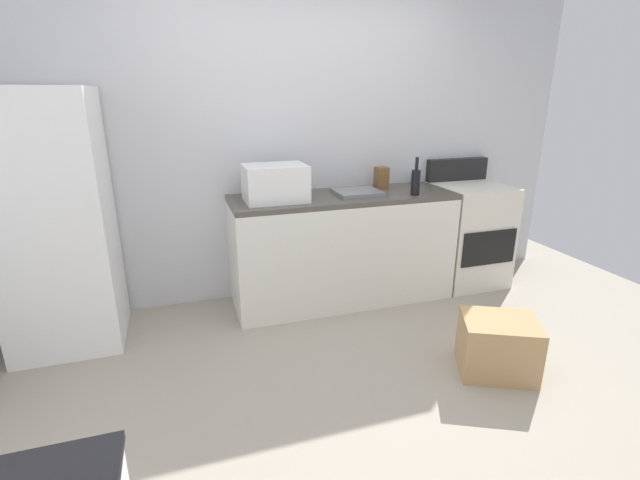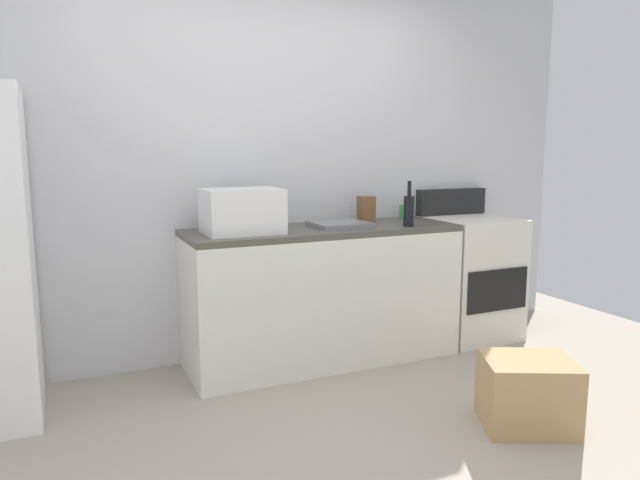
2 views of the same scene
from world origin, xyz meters
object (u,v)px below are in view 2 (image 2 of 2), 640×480
object	(u,v)px
coffee_mug	(405,212)
cardboard_box_large	(527,393)
microwave	(242,211)
stove_oven	(469,275)
knife_block	(366,209)
wine_bottle	(409,210)

from	to	relation	value
coffee_mug	cardboard_box_large	size ratio (longest dim) A/B	0.22
microwave	cardboard_box_large	xyz separation A→B (m)	(1.10, -1.27, -0.86)
stove_oven	cardboard_box_large	xyz separation A→B (m)	(-0.67, -1.31, -0.29)
microwave	knife_block	xyz separation A→B (m)	(0.95, 0.17, -0.05)
cardboard_box_large	coffee_mug	bearing A→B (deg)	82.31
wine_bottle	cardboard_box_large	xyz separation A→B (m)	(0.00, -1.13, -0.83)
wine_bottle	cardboard_box_large	bearing A→B (deg)	-89.78
coffee_mug	cardboard_box_large	bearing A→B (deg)	-97.69
microwave	coffee_mug	xyz separation A→B (m)	(1.30, 0.22, -0.09)
microwave	wine_bottle	world-z (taller)	wine_bottle
stove_oven	coffee_mug	distance (m)	0.70
stove_oven	wine_bottle	distance (m)	0.89
wine_bottle	cardboard_box_large	distance (m)	1.40
microwave	coffee_mug	bearing A→B (deg)	9.51
microwave	cardboard_box_large	distance (m)	1.89
stove_oven	cardboard_box_large	size ratio (longest dim) A/B	2.47
microwave	coffee_mug	world-z (taller)	microwave
knife_block	cardboard_box_large	xyz separation A→B (m)	(0.15, -1.44, -0.81)
stove_oven	knife_block	bearing A→B (deg)	171.22
coffee_mug	knife_block	world-z (taller)	knife_block
wine_bottle	cardboard_box_large	size ratio (longest dim) A/B	0.67
stove_oven	microwave	xyz separation A→B (m)	(-1.78, -0.04, 0.57)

